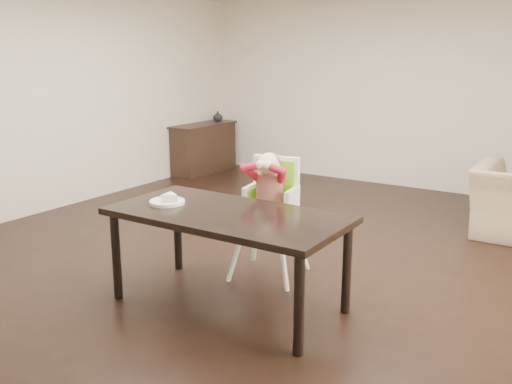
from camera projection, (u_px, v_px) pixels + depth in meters
ground at (259, 252)px, 5.61m from camera, size 7.00×7.00×0.00m
room_walls at (259, 58)px, 5.16m from camera, size 6.02×7.02×2.71m
dining_table at (228, 222)px, 4.29m from camera, size 1.80×0.90×0.75m
high_chair at (270, 189)px, 4.87m from camera, size 0.53×0.53×1.09m
plate at (168, 200)px, 4.49m from camera, size 0.32×0.32×0.08m
sideboard at (204, 148)px, 9.18m from camera, size 0.44×1.26×0.79m
vase at (218, 116)px, 9.38m from camera, size 0.18×0.19×0.16m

